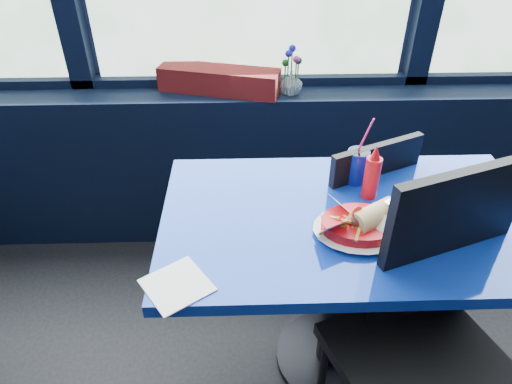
% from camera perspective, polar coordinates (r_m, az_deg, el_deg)
% --- Properties ---
extents(window_sill, '(5.00, 0.26, 0.80)m').
position_cam_1_polar(window_sill, '(2.34, -0.57, 3.52)').
color(window_sill, black).
rests_on(window_sill, ground).
extents(near_table, '(1.20, 0.70, 0.75)m').
position_cam_1_polar(near_table, '(1.58, 11.19, -8.01)').
color(near_table, black).
rests_on(near_table, ground).
extents(chair_near_front, '(0.59, 0.59, 1.02)m').
position_cam_1_polar(chair_near_front, '(1.44, 21.05, -14.76)').
color(chair_near_front, black).
rests_on(chair_near_front, ground).
extents(chair_near_back, '(0.52, 0.52, 0.87)m').
position_cam_1_polar(chair_near_back, '(1.91, 14.10, -2.39)').
color(chair_near_back, black).
rests_on(chair_near_back, ground).
extents(planter_box, '(0.56, 0.27, 0.11)m').
position_cam_1_polar(planter_box, '(2.13, -4.64, 13.78)').
color(planter_box, maroon).
rests_on(planter_box, window_sill).
extents(flower_vase, '(0.11, 0.11, 0.22)m').
position_cam_1_polar(flower_vase, '(2.10, 4.44, 13.82)').
color(flower_vase, silver).
rests_on(flower_vase, window_sill).
extents(food_basket, '(0.27, 0.26, 0.09)m').
position_cam_1_polar(food_basket, '(1.39, 13.15, -3.86)').
color(food_basket, '#BA0C12').
rests_on(food_basket, near_table).
extents(ketchup_bottle, '(0.05, 0.05, 0.19)m').
position_cam_1_polar(ketchup_bottle, '(1.51, 14.30, 2.10)').
color(ketchup_bottle, '#BA0C12').
rests_on(ketchup_bottle, near_table).
extents(soda_cup, '(0.08, 0.08, 0.25)m').
position_cam_1_polar(soda_cup, '(1.59, 12.52, 3.25)').
color(soda_cup, navy).
rests_on(soda_cup, near_table).
extents(napkin, '(0.21, 0.21, 0.00)m').
position_cam_1_polar(napkin, '(1.23, -9.86, -11.40)').
color(napkin, white).
rests_on(napkin, near_table).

